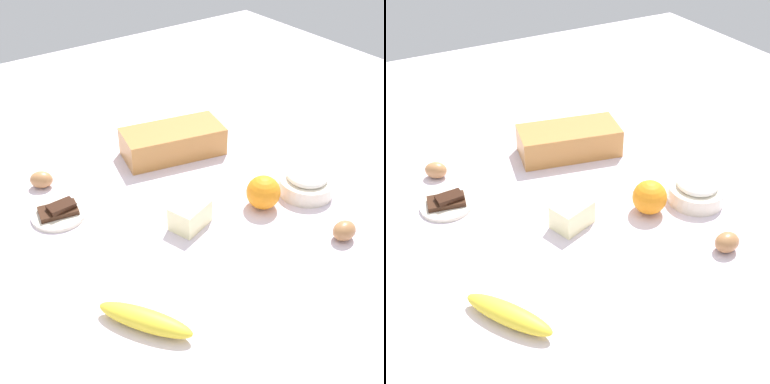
% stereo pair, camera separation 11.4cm
% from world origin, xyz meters
% --- Properties ---
extents(ground_plane, '(2.40, 2.40, 0.02)m').
position_xyz_m(ground_plane, '(0.00, 0.00, -0.01)').
color(ground_plane, silver).
extents(loaf_pan, '(0.30, 0.19, 0.08)m').
position_xyz_m(loaf_pan, '(0.10, 0.23, 0.04)').
color(loaf_pan, '#B77A3D').
rests_on(loaf_pan, ground_plane).
extents(flour_bowl, '(0.14, 0.14, 0.07)m').
position_xyz_m(flour_bowl, '(0.27, -0.12, 0.03)').
color(flour_bowl, silver).
rests_on(flour_bowl, ground_plane).
extents(banana, '(0.14, 0.18, 0.04)m').
position_xyz_m(banana, '(-0.29, -0.25, 0.02)').
color(banana, yellow).
rests_on(banana, ground_plane).
extents(orange_fruit, '(0.08, 0.08, 0.08)m').
position_xyz_m(orange_fruit, '(0.14, -0.10, 0.04)').
color(orange_fruit, orange).
rests_on(orange_fruit, ground_plane).
extents(butter_block, '(0.11, 0.09, 0.06)m').
position_xyz_m(butter_block, '(-0.05, -0.06, 0.03)').
color(butter_block, '#F4EDB2').
rests_on(butter_block, ground_plane).
extents(egg_near_butter, '(0.07, 0.07, 0.04)m').
position_xyz_m(egg_near_butter, '(-0.27, 0.29, 0.02)').
color(egg_near_butter, '#B07748').
rests_on(egg_near_butter, ground_plane).
extents(egg_beside_bowl, '(0.06, 0.05, 0.05)m').
position_xyz_m(egg_beside_bowl, '(0.21, -0.30, 0.02)').
color(egg_beside_bowl, '#A36D42').
rests_on(egg_beside_bowl, ground_plane).
extents(chocolate_plate, '(0.13, 0.13, 0.03)m').
position_xyz_m(chocolate_plate, '(-0.28, 0.15, 0.01)').
color(chocolate_plate, silver).
rests_on(chocolate_plate, ground_plane).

